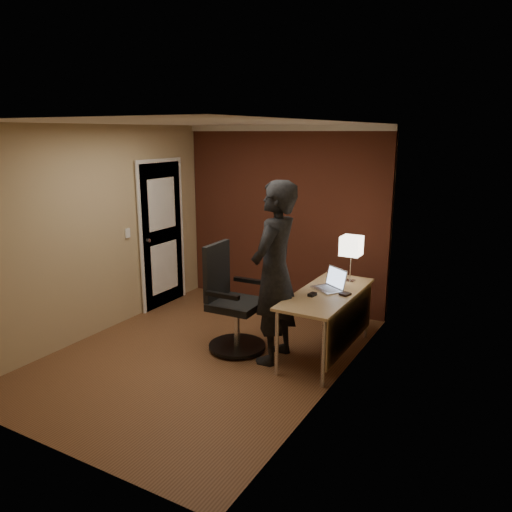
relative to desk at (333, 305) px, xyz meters
The scene contains 8 objects.
room 1.93m from the desk, 149.36° to the left, with size 4.00×4.00×4.00m.
desk is the anchor object (origin of this frame).
desk_lamp 0.74m from the desk, 88.70° to the left, with size 0.22×0.22×0.54m.
laptop 0.24m from the desk, 119.27° to the left, with size 0.42×0.40×0.23m.
mouse 0.29m from the desk, 129.74° to the right, with size 0.06×0.10×0.03m, color black.
wallet 0.19m from the desk, ahead, with size 0.09×0.11×0.02m, color black.
office_chair 1.13m from the desk, 161.04° to the right, with size 0.65×0.67×1.19m.
person 0.74m from the desk, 145.14° to the right, with size 0.71×0.47×1.95m, color black.
Camera 1 is at (3.02, -4.20, 2.41)m, focal length 35.00 mm.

